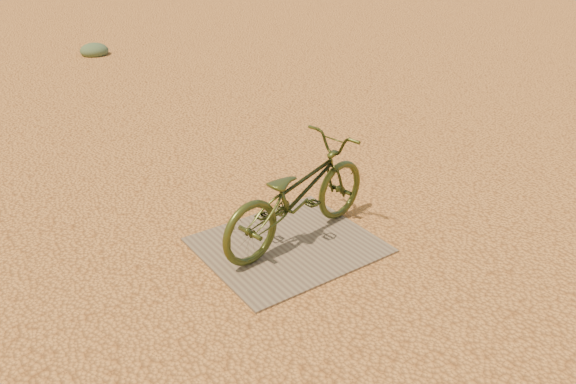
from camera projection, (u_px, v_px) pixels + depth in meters
ground at (229, 231)px, 5.42m from camera, size 120.00×120.00×0.00m
plywood_board at (288, 245)px, 5.16m from camera, size 1.53×1.32×0.02m
bicycle at (298, 193)px, 5.05m from camera, size 1.85×0.92×0.93m
kale_b at (95, 55)px, 12.09m from camera, size 0.59×0.59×0.33m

